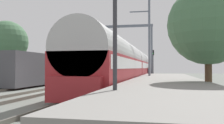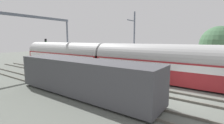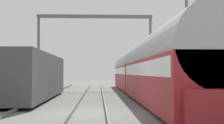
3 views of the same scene
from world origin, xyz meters
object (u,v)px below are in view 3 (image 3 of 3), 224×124
freight_car (30,76)px  railway_signal_far (142,63)px  catenary_gantry (95,36)px  passenger_train (144,69)px  person_crossing (147,79)px

freight_car → railway_signal_far: size_ratio=2.83×
catenary_gantry → railway_signal_far: bearing=48.3°
passenger_train → person_crossing: bearing=80.4°
person_crossing → catenary_gantry: size_ratio=0.14×
railway_signal_far → catenary_gantry: bearing=-131.7°
railway_signal_far → freight_car: bearing=-115.6°
railway_signal_far → passenger_train: bearing=-96.7°
passenger_train → catenary_gantry: catenary_gantry is taller
person_crossing → catenary_gantry: bearing=-84.1°
passenger_train → freight_car: 8.88m
freight_car → railway_signal_far: 22.62m
passenger_train → catenary_gantry: (-3.92, 9.67, 3.64)m
passenger_train → freight_car: (-7.84, -4.14, -0.50)m
freight_car → person_crossing: freight_car is taller
passenger_train → person_crossing: 9.42m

